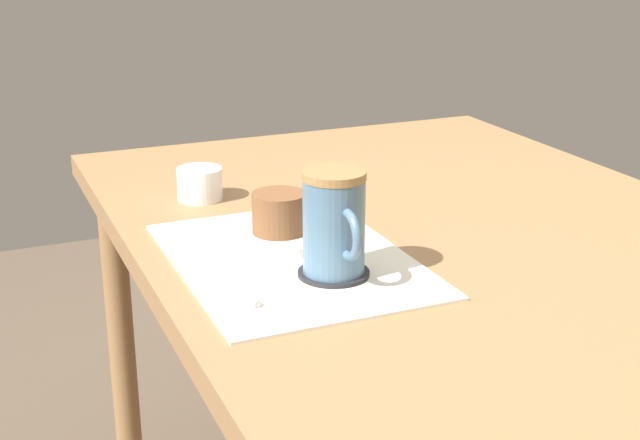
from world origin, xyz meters
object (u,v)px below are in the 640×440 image
at_px(pastry, 279,213).
at_px(coffee_mug, 335,223).
at_px(dining_table, 454,286).
at_px(sugar_bowl, 200,184).
at_px(pastry_plate, 279,236).

height_order(pastry, coffee_mug, coffee_mug).
distance_m(dining_table, sugar_bowl, 0.42).
bearing_deg(sugar_bowl, pastry, 11.17).
bearing_deg(pastry, coffee_mug, 7.49).
distance_m(dining_table, pastry, 0.27).
relative_size(pastry_plate, sugar_bowl, 2.08).
height_order(dining_table, coffee_mug, coffee_mug).
distance_m(pastry_plate, sugar_bowl, 0.23).
bearing_deg(pastry, sugar_bowl, -168.83).
xyz_separation_m(pastry, coffee_mug, (0.14, 0.02, 0.03)).
bearing_deg(dining_table, coffee_mug, -72.36).
xyz_separation_m(dining_table, coffee_mug, (0.07, -0.21, 0.15)).
bearing_deg(pastry, pastry_plate, 180.00).
bearing_deg(dining_table, sugar_bowl, -137.42).
distance_m(pastry_plate, coffee_mug, 0.15).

